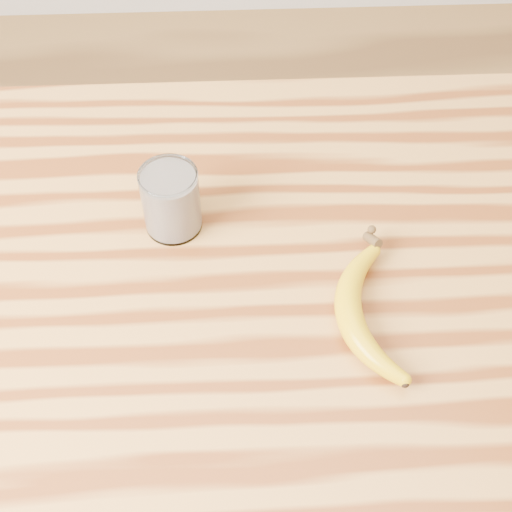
{
  "coord_description": "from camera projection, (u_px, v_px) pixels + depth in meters",
  "views": [
    {
      "loc": [
        0.05,
        -0.54,
        1.63
      ],
      "look_at": [
        0.07,
        0.01,
        0.93
      ],
      "focal_mm": 50.0,
      "sensor_mm": 36.0,
      "label": 1
    }
  ],
  "objects": [
    {
      "name": "smoothie_glass",
      "position": [
        171.0,
        201.0,
        0.93
      ],
      "size": [
        0.08,
        0.08,
        0.1
      ],
      "color": "white",
      "rests_on": "table"
    },
    {
      "name": "table",
      "position": [
        205.0,
        334.0,
        1.01
      ],
      "size": [
        1.2,
        0.8,
        0.9
      ],
      "color": "#B77D37",
      "rests_on": "ground"
    },
    {
      "name": "banana",
      "position": [
        348.0,
        314.0,
        0.86
      ],
      "size": [
        0.11,
        0.28,
        0.03
      ],
      "primitive_type": null,
      "rotation": [
        0.0,
        0.0,
        0.04
      ],
      "color": "gold",
      "rests_on": "table"
    }
  ]
}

